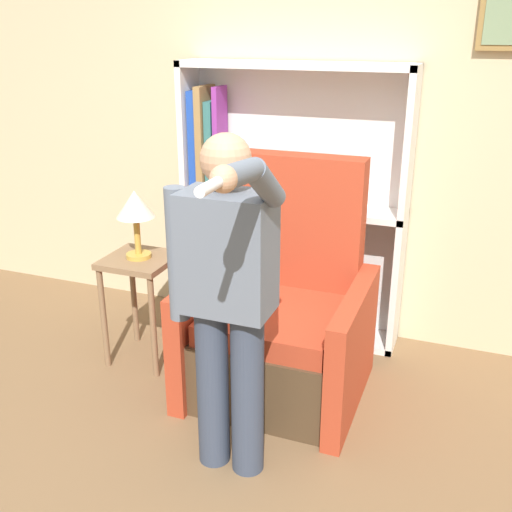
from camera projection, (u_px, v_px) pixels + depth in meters
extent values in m
cube|color=beige|center=(306.00, 121.00, 3.81)|extent=(8.00, 0.06, 2.80)
cube|color=white|center=(192.00, 196.00, 4.08)|extent=(0.04, 0.28, 1.77)
cube|color=white|center=(403.00, 218.00, 3.61)|extent=(0.04, 0.28, 1.77)
cube|color=white|center=(297.00, 201.00, 3.96)|extent=(1.46, 0.01, 1.77)
cube|color=white|center=(289.00, 326.00, 4.15)|extent=(1.46, 0.28, 0.04)
cube|color=white|center=(291.00, 206.00, 3.84)|extent=(1.46, 0.28, 0.04)
cube|color=white|center=(294.00, 65.00, 3.53)|extent=(1.46, 0.28, 0.04)
cube|color=orange|center=(201.00, 270.00, 4.25)|extent=(0.04, 0.19, 0.61)
cube|color=#BC4C56|center=(208.00, 273.00, 4.24)|extent=(0.05, 0.21, 0.58)
cube|color=black|center=(216.00, 270.00, 4.21)|extent=(0.05, 0.19, 0.63)
cube|color=#BC4C56|center=(222.00, 263.00, 4.17)|extent=(0.05, 0.18, 0.76)
cube|color=#1E47B2|center=(229.00, 265.00, 4.16)|extent=(0.04, 0.20, 0.74)
cube|color=#1E47B2|center=(198.00, 143.00, 3.93)|extent=(0.05, 0.19, 0.68)
cube|color=#9E7A47|center=(206.00, 142.00, 3.91)|extent=(0.05, 0.24, 0.71)
cube|color=#337070|center=(213.00, 149.00, 3.90)|extent=(0.05, 0.18, 0.62)
cube|color=purple|center=(220.00, 143.00, 3.87)|extent=(0.03, 0.17, 0.71)
cube|color=#4C3823|center=(277.00, 359.00, 3.38)|extent=(0.75, 0.80, 0.41)
cube|color=#B23D23|center=(275.00, 320.00, 3.25)|extent=(0.71, 0.68, 0.12)
cube|color=#B23D23|center=(298.00, 248.00, 3.50)|extent=(0.75, 0.16, 1.09)
cube|color=#B23D23|center=(209.00, 326.00, 3.47)|extent=(0.10, 0.88, 0.68)
cube|color=#B23D23|center=(352.00, 352.00, 3.19)|extent=(0.10, 0.88, 0.68)
cylinder|color=#384256|center=(213.00, 386.00, 2.77)|extent=(0.15, 0.15, 0.82)
cylinder|color=#384256|center=(248.00, 394.00, 2.71)|extent=(0.15, 0.15, 0.82)
cube|color=slate|center=(227.00, 253.00, 2.50)|extent=(0.38, 0.24, 0.52)
sphere|color=tan|center=(226.00, 159.00, 2.36)|extent=(0.21, 0.21, 0.21)
cylinder|color=slate|center=(177.00, 255.00, 2.59)|extent=(0.09, 0.09, 0.60)
cylinder|color=slate|center=(265.00, 184.00, 2.21)|extent=(0.09, 0.28, 0.23)
cylinder|color=slate|center=(239.00, 174.00, 1.96)|extent=(0.08, 0.27, 0.10)
sphere|color=tan|center=(223.00, 179.00, 1.84)|extent=(0.09, 0.09, 0.09)
cylinder|color=white|center=(210.00, 186.00, 1.76)|extent=(0.04, 0.15, 0.04)
cube|color=#846647|center=(139.00, 260.00, 3.57)|extent=(0.40, 0.40, 0.04)
cylinder|color=#846647|center=(104.00, 319.00, 3.60)|extent=(0.04, 0.04, 0.64)
cylinder|color=#846647|center=(153.00, 328.00, 3.48)|extent=(0.04, 0.04, 0.64)
cylinder|color=#846647|center=(134.00, 296.00, 3.89)|extent=(0.04, 0.04, 0.64)
cylinder|color=#846647|center=(180.00, 304.00, 3.78)|extent=(0.04, 0.04, 0.64)
cylinder|color=gold|center=(139.00, 255.00, 3.55)|extent=(0.15, 0.15, 0.02)
cylinder|color=gold|center=(137.00, 235.00, 3.51)|extent=(0.04, 0.04, 0.23)
cone|color=beige|center=(135.00, 204.00, 3.44)|extent=(0.22, 0.22, 0.16)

